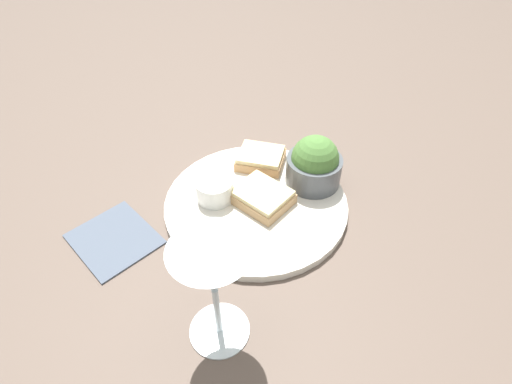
{
  "coord_description": "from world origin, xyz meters",
  "views": [
    {
      "loc": [
        0.16,
        -0.46,
        0.49
      ],
      "look_at": [
        0.0,
        0.0,
        0.03
      ],
      "focal_mm": 28.0,
      "sensor_mm": 36.0,
      "label": 1
    }
  ],
  "objects_px": {
    "salad_bowl": "(314,164)",
    "cheese_toast_far": "(261,158)",
    "wine_glass": "(213,275)",
    "napkin": "(114,238)",
    "cheese_toast_near": "(263,195)",
    "sauce_ramekin": "(215,189)"
  },
  "relations": [
    {
      "from": "cheese_toast_near",
      "to": "wine_glass",
      "type": "xyz_separation_m",
      "value": [
        0.02,
        -0.24,
        0.1
      ]
    },
    {
      "from": "wine_glass",
      "to": "napkin",
      "type": "xyz_separation_m",
      "value": [
        -0.22,
        0.09,
        -0.12
      ]
    },
    {
      "from": "cheese_toast_far",
      "to": "napkin",
      "type": "height_order",
      "value": "cheese_toast_far"
    },
    {
      "from": "salad_bowl",
      "to": "cheese_toast_far",
      "type": "relative_size",
      "value": 1.07
    },
    {
      "from": "cheese_toast_far",
      "to": "napkin",
      "type": "distance_m",
      "value": 0.29
    },
    {
      "from": "salad_bowl",
      "to": "wine_glass",
      "type": "distance_m",
      "value": 0.32
    },
    {
      "from": "cheese_toast_near",
      "to": "napkin",
      "type": "relative_size",
      "value": 0.68
    },
    {
      "from": "sauce_ramekin",
      "to": "napkin",
      "type": "relative_size",
      "value": 0.38
    },
    {
      "from": "cheese_toast_near",
      "to": "cheese_toast_far",
      "type": "distance_m",
      "value": 0.1
    },
    {
      "from": "salad_bowl",
      "to": "cheese_toast_near",
      "type": "relative_size",
      "value": 0.86
    },
    {
      "from": "salad_bowl",
      "to": "wine_glass",
      "type": "height_order",
      "value": "wine_glass"
    },
    {
      "from": "sauce_ramekin",
      "to": "napkin",
      "type": "bearing_deg",
      "value": -133.24
    },
    {
      "from": "salad_bowl",
      "to": "cheese_toast_far",
      "type": "distance_m",
      "value": 0.11
    },
    {
      "from": "salad_bowl",
      "to": "cheese_toast_far",
      "type": "bearing_deg",
      "value": 170.22
    },
    {
      "from": "napkin",
      "to": "wine_glass",
      "type": "bearing_deg",
      "value": -21.91
    },
    {
      "from": "cheese_toast_far",
      "to": "wine_glass",
      "type": "height_order",
      "value": "wine_glass"
    },
    {
      "from": "salad_bowl",
      "to": "sauce_ramekin",
      "type": "xyz_separation_m",
      "value": [
        -0.15,
        -0.1,
        -0.02
      ]
    },
    {
      "from": "sauce_ramekin",
      "to": "wine_glass",
      "type": "distance_m",
      "value": 0.25
    },
    {
      "from": "cheese_toast_near",
      "to": "cheese_toast_far",
      "type": "bearing_deg",
      "value": 110.63
    },
    {
      "from": "cheese_toast_near",
      "to": "salad_bowl",
      "type": "bearing_deg",
      "value": 47.86
    },
    {
      "from": "sauce_ramekin",
      "to": "cheese_toast_near",
      "type": "height_order",
      "value": "sauce_ramekin"
    },
    {
      "from": "napkin",
      "to": "cheese_toast_near",
      "type": "bearing_deg",
      "value": 36.61
    }
  ]
}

